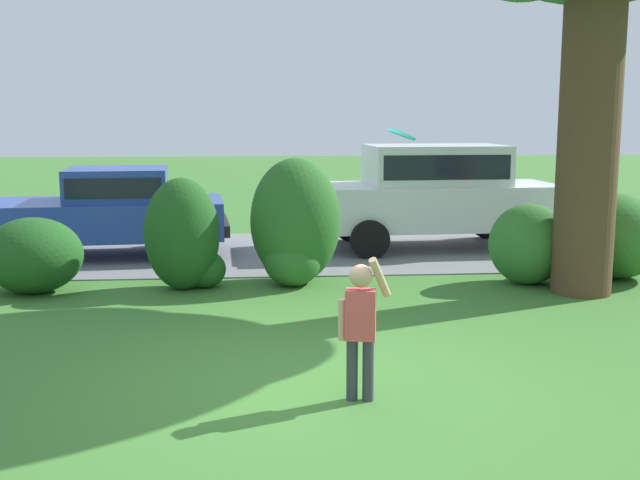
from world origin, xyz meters
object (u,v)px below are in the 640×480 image
object	(u,v)px
parked_sedan	(106,209)
frisbee	(402,134)
parked_suv	(434,191)
child_thrower	(361,320)

from	to	relation	value
parked_sedan	frisbee	bearing A→B (deg)	-57.29
parked_suv	frisbee	distance (m)	7.08
parked_suv	frisbee	size ratio (longest dim) A/B	17.06
child_thrower	frisbee	size ratio (longest dim) A/B	4.59
parked_sedan	child_thrower	world-z (taller)	parked_sedan
child_thrower	parked_suv	bearing A→B (deg)	72.68
child_thrower	frisbee	distance (m)	1.90
parked_sedan	parked_suv	world-z (taller)	parked_suv
parked_sedan	frisbee	distance (m)	7.58
parked_sedan	parked_suv	size ratio (longest dim) A/B	0.95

